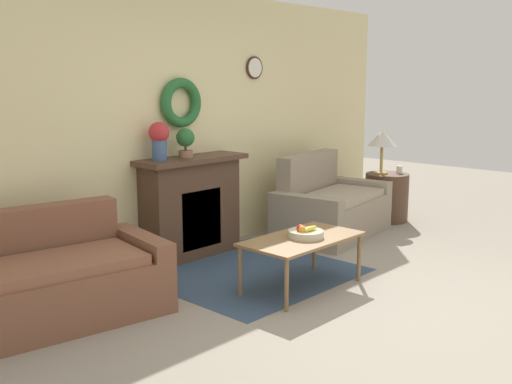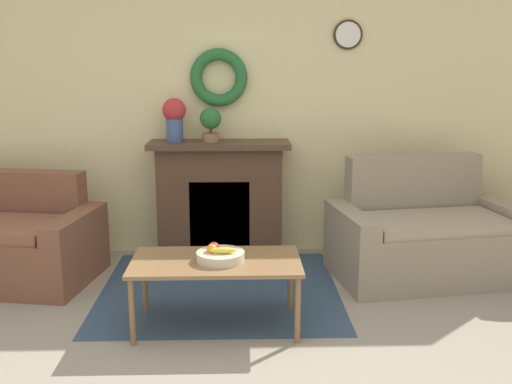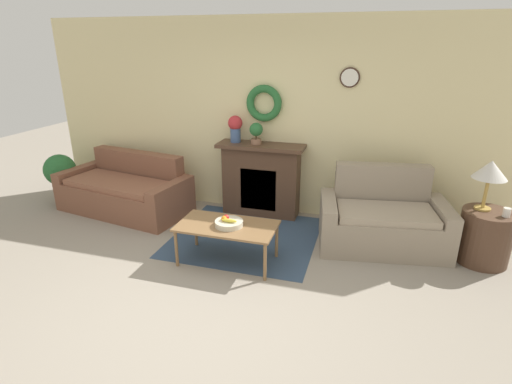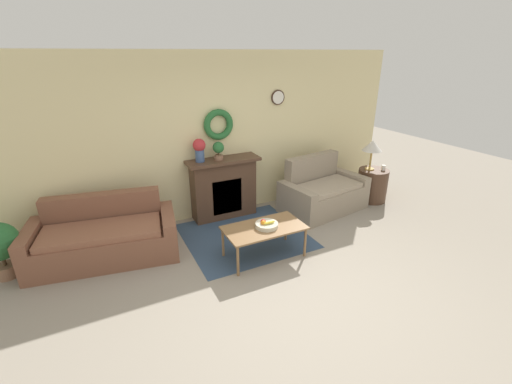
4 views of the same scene
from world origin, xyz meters
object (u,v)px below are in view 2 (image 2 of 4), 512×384
at_px(fireplace, 220,199).
at_px(potted_plant_on_mantel, 211,122).
at_px(loveseat_right, 426,237).
at_px(fruit_bowl, 220,255).
at_px(coffee_table, 216,266).
at_px(vase_on_mantel_left, 174,117).

distance_m(fireplace, potted_plant_on_mantel, 0.69).
bearing_deg(potted_plant_on_mantel, loveseat_right, -16.15).
xyz_separation_m(loveseat_right, fruit_bowl, (-1.64, -0.94, 0.17)).
height_order(fireplace, potted_plant_on_mantel, potted_plant_on_mantel).
bearing_deg(coffee_table, loveseat_right, 28.97).
height_order(fireplace, fruit_bowl, fireplace).
bearing_deg(loveseat_right, coffee_table, -160.10).
xyz_separation_m(fireplace, loveseat_right, (1.68, -0.52, -0.20)).
xyz_separation_m(vase_on_mantel_left, potted_plant_on_mantel, (0.31, -0.02, -0.04)).
xyz_separation_m(fireplace, coffee_table, (0.02, -1.45, -0.11)).
height_order(fireplace, vase_on_mantel_left, vase_on_mantel_left).
xyz_separation_m(loveseat_right, coffee_table, (-1.67, -0.92, 0.10)).
distance_m(fireplace, fruit_bowl, 1.46).
bearing_deg(fruit_bowl, coffee_table, 149.86).
relative_size(fireplace, fruit_bowl, 3.89).
bearing_deg(vase_on_mantel_left, coffee_table, -74.74).
distance_m(vase_on_mantel_left, potted_plant_on_mantel, 0.31).
distance_m(loveseat_right, coffee_table, 1.91).
xyz_separation_m(coffee_table, vase_on_mantel_left, (-0.40, 1.45, 0.83)).
distance_m(fruit_bowl, vase_on_mantel_left, 1.70).
relative_size(coffee_table, fruit_bowl, 3.52).
bearing_deg(potted_plant_on_mantel, coffee_table, -86.53).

